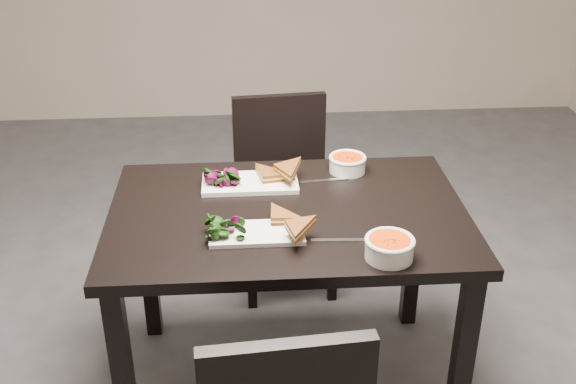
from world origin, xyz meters
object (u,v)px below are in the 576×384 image
Objects in this scene: soup_bowl_far at (347,163)px; plate_near at (257,233)px; soup_bowl_near at (390,247)px; table at (288,236)px; plate_far at (250,183)px; chair_far at (283,181)px.

plate_near is at bearing -128.49° from soup_bowl_far.
plate_near is at bearing 158.01° from soup_bowl_near.
soup_bowl_near is at bearing -21.99° from plate_near.
soup_bowl_far is (0.24, 0.29, 0.13)m from table.
plate_far is 0.38m from soup_bowl_far.
table is at bearing -130.14° from soup_bowl_far.
table is at bearing 131.99° from soup_bowl_near.
plate_near is 1.98× the size of soup_bowl_near.
soup_bowl_far is at bearing 13.69° from plate_far.
table is 8.60× the size of soup_bowl_far.
plate_near is 0.56m from soup_bowl_far.
chair_far reaches higher than plate_near.
soup_bowl_near reaches higher than table.
soup_bowl_far is (-0.04, 0.60, -0.00)m from soup_bowl_near.
chair_far is 2.86× the size of plate_near.
chair_far is 2.49× the size of plate_far.
plate_far is at bearing 128.35° from soup_bowl_near.
chair_far is 1.14m from soup_bowl_near.
table is 3.51× the size of plate_far.
soup_bowl_far is (0.36, 0.09, 0.03)m from plate_far.
plate_near is 2.13× the size of soup_bowl_far.
plate_far reaches higher than plate_near.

